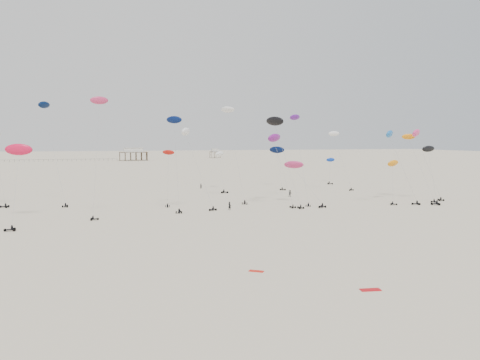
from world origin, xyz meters
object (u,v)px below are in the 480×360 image
object	(u,v)px
rig_0	(416,155)
rig_9	(431,167)
pavilion_small	(215,154)
rig_4	(221,165)
pavilion_main	(133,155)
spectator_0	(230,210)

from	to	relation	value
rig_0	rig_9	bearing A→B (deg)	107.81
pavilion_small	rig_4	distance (m)	254.01
pavilion_main	rig_9	size ratio (longest dim) A/B	1.28
spectator_0	rig_9	bearing A→B (deg)	-132.41
pavilion_main	rig_0	world-z (taller)	rig_0
pavilion_small	pavilion_main	bearing A→B (deg)	-156.80
pavilion_small	rig_4	xyz separation A→B (m)	(-53.89, -248.19, 4.32)
pavilion_main	pavilion_small	bearing A→B (deg)	23.20
pavilion_main	rig_4	bearing A→B (deg)	-85.78
rig_4	spectator_0	world-z (taller)	rig_4
pavilion_main	rig_0	distance (m)	262.21
pavilion_main	pavilion_small	size ratio (longest dim) A/B	2.33
rig_0	rig_9	xyz separation A→B (m)	(1.42, -4.29, -3.09)
pavilion_main	rig_9	world-z (taller)	rig_9
rig_4	spectator_0	xyz separation A→B (m)	(-7.96, -41.62, -7.81)
pavilion_main	pavilion_small	world-z (taller)	pavilion_main
pavilion_small	spectator_0	distance (m)	296.35
rig_9	spectator_0	xyz separation A→B (m)	(-53.73, -0.48, -8.79)
pavilion_small	rig_4	size ratio (longest dim) A/B	0.55
pavilion_small	rig_4	world-z (taller)	rig_4
pavilion_small	rig_9	world-z (taller)	rig_9
rig_0	spectator_0	distance (m)	53.86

